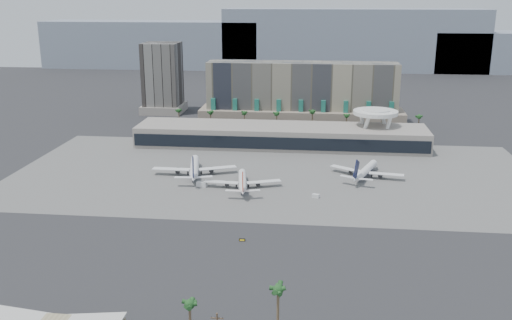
# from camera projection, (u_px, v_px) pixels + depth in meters

# --- Properties ---
(ground) EXTENTS (900.00, 900.00, 0.00)m
(ground) POSITION_uv_depth(u_px,v_px,m) (263.00, 214.00, 233.63)
(ground) COLOR #232326
(ground) RESTS_ON ground
(apron_pad) EXTENTS (260.00, 130.00, 0.06)m
(apron_pad) POSITION_uv_depth(u_px,v_px,m) (273.00, 173.00, 286.09)
(apron_pad) COLOR #5B5B59
(apron_pad) RESTS_ON ground
(mountain_ridge) EXTENTS (680.00, 60.00, 70.00)m
(mountain_ridge) POSITION_uv_depth(u_px,v_px,m) (325.00, 44.00, 670.76)
(mountain_ridge) COLOR gray
(mountain_ridge) RESTS_ON ground
(hotel) EXTENTS (140.00, 30.00, 42.00)m
(hotel) POSITION_uv_depth(u_px,v_px,m) (302.00, 99.00, 394.27)
(hotel) COLOR gray
(hotel) RESTS_ON ground
(office_tower) EXTENTS (30.00, 30.00, 52.00)m
(office_tower) POSITION_uv_depth(u_px,v_px,m) (163.00, 82.00, 427.83)
(office_tower) COLOR black
(office_tower) RESTS_ON ground
(terminal) EXTENTS (170.00, 32.50, 14.50)m
(terminal) POSITION_uv_depth(u_px,v_px,m) (281.00, 135.00, 336.59)
(terminal) COLOR gray
(terminal) RESTS_ON ground
(saucer_structure) EXTENTS (26.00, 26.00, 21.89)m
(saucer_structure) POSITION_uv_depth(u_px,v_px,m) (375.00, 115.00, 333.42)
(saucer_structure) COLOR white
(saucer_structure) RESTS_ON ground
(palm_row) EXTENTS (157.80, 2.80, 13.10)m
(palm_row) POSITION_uv_depth(u_px,v_px,m) (295.00, 116.00, 368.30)
(palm_row) COLOR brown
(palm_row) RESTS_ON ground
(airliner_left) EXTENTS (41.49, 43.09, 15.00)m
(airliner_left) POSITION_uv_depth(u_px,v_px,m) (194.00, 168.00, 282.66)
(airliner_left) COLOR white
(airliner_left) RESTS_ON ground
(airliner_centre) EXTENTS (35.96, 37.25, 12.90)m
(airliner_centre) POSITION_uv_depth(u_px,v_px,m) (242.00, 181.00, 264.08)
(airliner_centre) COLOR white
(airliner_centre) RESTS_ON ground
(airliner_right) EXTENTS (35.56, 36.72, 13.28)m
(airliner_right) POSITION_uv_depth(u_px,v_px,m) (366.00, 171.00, 279.63)
(airliner_right) COLOR white
(airliner_right) RESTS_ON ground
(service_vehicle_a) EXTENTS (5.23, 3.42, 2.35)m
(service_vehicle_a) POSITION_uv_depth(u_px,v_px,m) (202.00, 184.00, 266.11)
(service_vehicle_a) COLOR silver
(service_vehicle_a) RESTS_ON ground
(service_vehicle_b) EXTENTS (3.53, 2.73, 1.60)m
(service_vehicle_b) POSITION_uv_depth(u_px,v_px,m) (316.00, 196.00, 252.13)
(service_vehicle_b) COLOR silver
(service_vehicle_b) RESTS_ON ground
(taxiway_sign) EXTENTS (2.33, 0.46, 1.05)m
(taxiway_sign) POSITION_uv_depth(u_px,v_px,m) (242.00, 240.00, 207.73)
(taxiway_sign) COLOR black
(taxiway_sign) RESTS_ON ground
(near_palm_a) EXTENTS (6.00, 6.00, 9.26)m
(near_palm_a) POSITION_uv_depth(u_px,v_px,m) (190.00, 309.00, 151.10)
(near_palm_a) COLOR brown
(near_palm_a) RESTS_ON ground
(near_palm_b) EXTENTS (6.00, 6.00, 15.59)m
(near_palm_b) POSITION_uv_depth(u_px,v_px,m) (278.00, 295.00, 145.93)
(near_palm_b) COLOR brown
(near_palm_b) RESTS_ON ground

